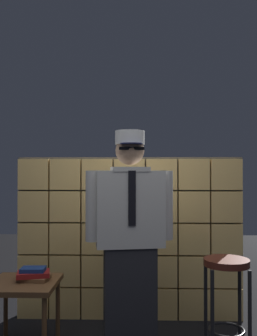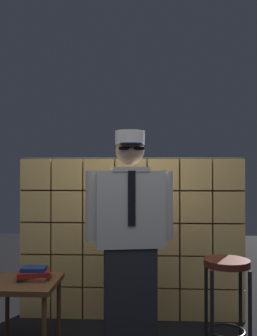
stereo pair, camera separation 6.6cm
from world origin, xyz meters
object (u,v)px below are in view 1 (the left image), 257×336
(standing_person, at_px, (130,237))
(bar_stool, at_px, (227,285))
(side_table, at_px, (24,291))
(book_stack, at_px, (34,274))

(standing_person, relative_size, bar_stool, 2.29)
(bar_stool, xyz_separation_m, side_table, (-1.55, 0.06, -0.08))
(book_stack, bearing_deg, side_table, -150.53)
(book_stack, bearing_deg, standing_person, -2.06)
(side_table, bearing_deg, book_stack, 29.47)
(bar_stool, relative_size, book_stack, 2.66)
(bar_stool, bearing_deg, side_table, 177.63)
(side_table, relative_size, book_stack, 1.95)
(standing_person, relative_size, side_table, 3.12)
(bar_stool, distance_m, side_table, 1.56)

